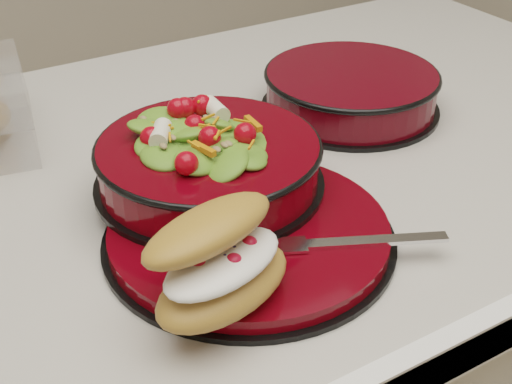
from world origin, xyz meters
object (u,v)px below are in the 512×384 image
croissant (219,261)px  fork (348,242)px  dinner_plate (250,233)px  salad_bowl (208,154)px  extra_bowl (351,89)px

croissant → fork: (0.14, 0.00, -0.04)m
croissant → dinner_plate: bearing=29.4°
salad_bowl → fork: (0.06, -0.16, -0.03)m
dinner_plate → extra_bowl: bearing=35.0°
dinner_plate → extra_bowl: 0.32m
salad_bowl → fork: 0.17m
salad_bowl → dinner_plate: bearing=-90.5°
fork → extra_bowl: (0.20, 0.26, 0.01)m
salad_bowl → croissant: 0.18m
extra_bowl → dinner_plate: bearing=-145.0°
fork → extra_bowl: size_ratio=0.71×
croissant → fork: 0.14m
fork → dinner_plate: bearing=65.7°
croissant → salad_bowl: bearing=48.3°
fork → extra_bowl: 0.33m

